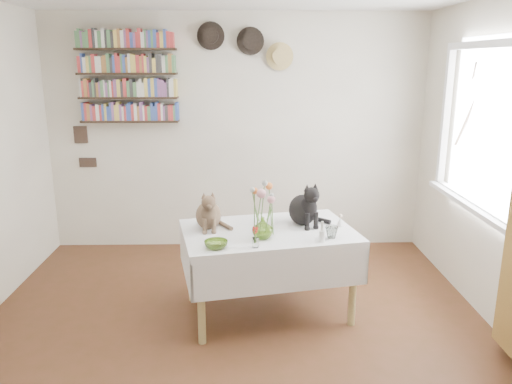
{
  "coord_description": "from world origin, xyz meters",
  "views": [
    {
      "loc": [
        0.08,
        -3.07,
        2.01
      ],
      "look_at": [
        0.17,
        0.56,
        1.05
      ],
      "focal_mm": 35.0,
      "sensor_mm": 36.0,
      "label": 1
    }
  ],
  "objects_px": {
    "tabby_cat": "(208,208)",
    "bookshelf_unit": "(128,77)",
    "flower_vase": "(263,228)",
    "dining_table": "(268,251)",
    "black_cat": "(303,202)"
  },
  "relations": [
    {
      "from": "tabby_cat",
      "to": "flower_vase",
      "type": "height_order",
      "value": "tabby_cat"
    },
    {
      "from": "tabby_cat",
      "to": "bookshelf_unit",
      "type": "xyz_separation_m",
      "value": [
        -0.89,
        1.44,
        0.96
      ]
    },
    {
      "from": "dining_table",
      "to": "black_cat",
      "type": "distance_m",
      "value": 0.48
    },
    {
      "from": "black_cat",
      "to": "tabby_cat",
      "type": "bearing_deg",
      "value": 163.54
    },
    {
      "from": "dining_table",
      "to": "flower_vase",
      "type": "relative_size",
      "value": 8.9
    },
    {
      "from": "dining_table",
      "to": "tabby_cat",
      "type": "height_order",
      "value": "tabby_cat"
    },
    {
      "from": "dining_table",
      "to": "flower_vase",
      "type": "distance_m",
      "value": 0.33
    },
    {
      "from": "flower_vase",
      "to": "bookshelf_unit",
      "type": "xyz_separation_m",
      "value": [
        -1.32,
        1.69,
        1.05
      ]
    },
    {
      "from": "dining_table",
      "to": "flower_vase",
      "type": "bearing_deg",
      "value": -105.16
    },
    {
      "from": "flower_vase",
      "to": "bookshelf_unit",
      "type": "distance_m",
      "value": 2.39
    },
    {
      "from": "tabby_cat",
      "to": "bookshelf_unit",
      "type": "bearing_deg",
      "value": 115.55
    },
    {
      "from": "dining_table",
      "to": "black_cat",
      "type": "relative_size",
      "value": 3.97
    },
    {
      "from": "dining_table",
      "to": "tabby_cat",
      "type": "relative_size",
      "value": 4.47
    },
    {
      "from": "bookshelf_unit",
      "to": "flower_vase",
      "type": "bearing_deg",
      "value": -52.15
    },
    {
      "from": "tabby_cat",
      "to": "dining_table",
      "type": "bearing_deg",
      "value": -13.37
    }
  ]
}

